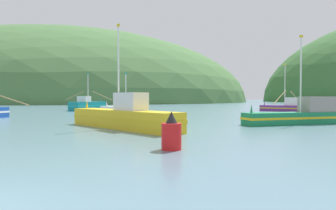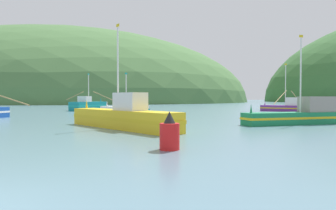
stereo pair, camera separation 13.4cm
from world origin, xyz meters
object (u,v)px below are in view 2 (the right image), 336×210
object	(u,v)px
fishing_boat_white	(127,109)
fishing_boat_purple	(290,107)
fishing_boat_green	(308,115)
channel_buoy	(170,134)
fishing_boat_teal	(88,105)
fishing_boat_yellow	(122,117)

from	to	relation	value
fishing_boat_white	fishing_boat_purple	size ratio (longest dim) A/B	0.56
fishing_boat_green	channel_buoy	xyz separation A→B (m)	(-7.98, -14.88, -0.07)
fishing_boat_green	fishing_boat_white	world-z (taller)	fishing_boat_green
fishing_boat_teal	fishing_boat_green	distance (m)	35.95
fishing_boat_teal	channel_buoy	world-z (taller)	fishing_boat_teal
channel_buoy	fishing_boat_green	bearing A→B (deg)	61.80
fishing_boat_yellow	fishing_boat_teal	bearing A→B (deg)	-23.66
fishing_boat_purple	fishing_boat_yellow	xyz separation A→B (m)	(-14.95, -30.61, 0.10)
fishing_boat_white	channel_buoy	world-z (taller)	fishing_boat_white
fishing_boat_purple	fishing_boat_teal	bearing A→B (deg)	33.00
fishing_boat_teal	fishing_boat_purple	bearing A→B (deg)	-68.16
fishing_boat_teal	fishing_boat_white	xyz separation A→B (m)	(10.67, -9.08, -0.11)
fishing_boat_purple	fishing_boat_yellow	world-z (taller)	fishing_boat_purple
fishing_boat_green	fishing_boat_purple	world-z (taller)	fishing_boat_purple
fishing_boat_teal	channel_buoy	xyz separation A→B (m)	(22.69, -33.64, -0.19)
fishing_boat_purple	fishing_boat_yellow	size ratio (longest dim) A/B	1.12
fishing_boat_purple	channel_buoy	xyz separation A→B (m)	(-9.50, -38.34, -0.04)
fishing_boat_green	channel_buoy	distance (m)	16.88
fishing_boat_white	channel_buoy	size ratio (longest dim) A/B	4.07
fishing_boat_teal	channel_buoy	size ratio (longest dim) A/B	6.19
fishing_boat_teal	fishing_boat_purple	world-z (taller)	fishing_boat_purple
fishing_boat_teal	fishing_boat_white	world-z (taller)	fishing_boat_teal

